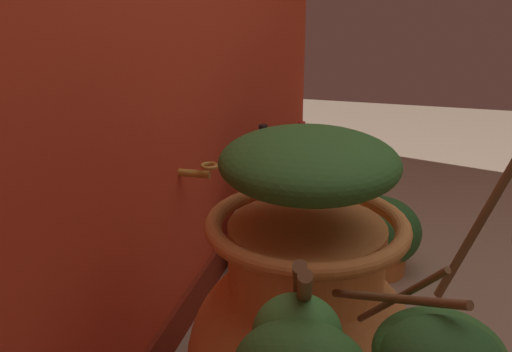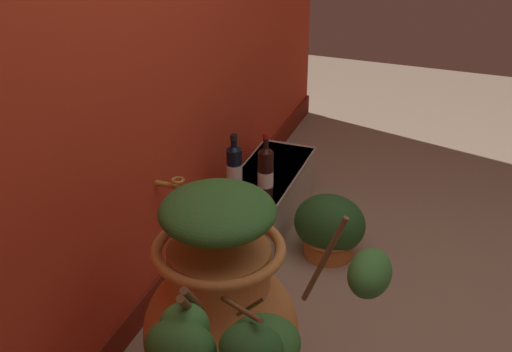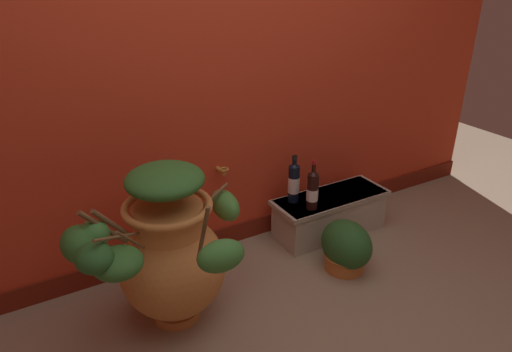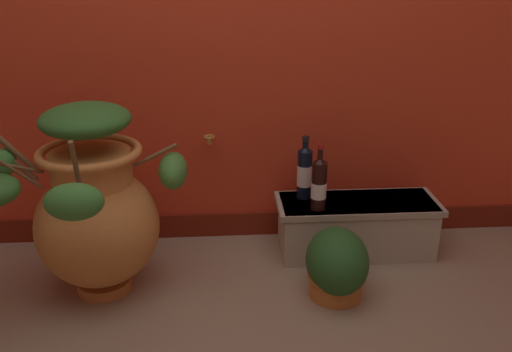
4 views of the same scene
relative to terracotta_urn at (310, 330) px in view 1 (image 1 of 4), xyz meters
The scene contains 5 objects.
terracotta_urn is the anchor object (origin of this frame).
stone_ledge 1.30m from the terracotta_urn, 12.74° to the left, with size 0.81×0.31×0.28m.
wine_bottle_left 1.05m from the terracotta_urn, 11.60° to the left, with size 0.07×0.07×0.33m.
wine_bottle_middle 1.04m from the terracotta_urn, 19.66° to the left, with size 0.07×0.07×0.32m.
potted_shrub 1.10m from the terracotta_urn, ahead, with size 0.27×0.34×0.32m.
Camera 1 is at (-1.64, 0.44, 1.18)m, focal length 40.67 mm.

